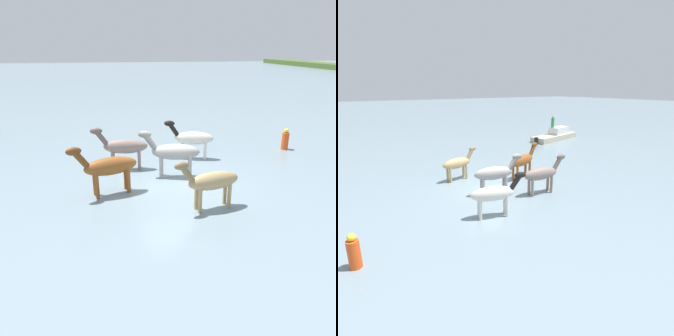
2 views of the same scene
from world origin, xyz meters
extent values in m
plane|color=gray|center=(0.00, 0.00, 0.00)|extent=(208.73, 208.73, 0.00)
ellipsoid|color=#9E9993|center=(-0.61, 0.27, 1.09)|extent=(0.97, 2.05, 0.67)
cylinder|color=#9E9993|center=(-0.57, -0.34, 0.55)|extent=(0.15, 0.15, 1.09)
cylinder|color=#9E9993|center=(-0.89, -0.28, 0.55)|extent=(0.15, 0.15, 1.09)
cylinder|color=#9E9993|center=(-0.34, 0.82, 0.55)|extent=(0.15, 0.15, 1.09)
cylinder|color=#9E9993|center=(-0.65, 0.88, 0.55)|extent=(0.15, 0.15, 1.09)
cylinder|color=slate|center=(-0.82, -0.76, 1.52)|extent=(0.35, 0.64, 0.73)
ellipsoid|color=slate|center=(-0.86, -0.96, 1.82)|extent=(0.33, 0.58, 0.29)
ellipsoid|color=tan|center=(2.39, 0.96, 1.01)|extent=(0.87, 1.89, 0.61)
cylinder|color=tan|center=(2.64, 0.45, 0.50)|extent=(0.13, 0.13, 1.01)
cylinder|color=tan|center=(2.35, 0.40, 0.50)|extent=(0.13, 0.13, 1.01)
cylinder|color=tan|center=(2.43, 1.52, 0.50)|extent=(0.13, 0.13, 1.01)
cylinder|color=tan|center=(2.14, 1.47, 0.50)|extent=(0.13, 0.13, 1.01)
cylinder|color=olive|center=(2.57, 0.01, 1.40)|extent=(0.31, 0.59, 0.67)
ellipsoid|color=olive|center=(2.61, -0.18, 1.68)|extent=(0.30, 0.53, 0.27)
ellipsoid|color=brown|center=(0.63, -2.36, 1.09)|extent=(1.12, 2.06, 0.67)
cylinder|color=brown|center=(0.95, -2.89, 0.55)|extent=(0.15, 0.15, 1.09)
cylinder|color=brown|center=(0.65, -2.98, 0.55)|extent=(0.15, 0.15, 1.09)
cylinder|color=brown|center=(0.62, -1.75, 0.55)|extent=(0.15, 0.15, 1.09)
cylinder|color=brown|center=(0.31, -1.84, 0.55)|extent=(0.15, 0.15, 1.09)
cylinder|color=brown|center=(0.93, -3.37, 1.52)|extent=(0.39, 0.65, 0.73)
ellipsoid|color=brown|center=(0.99, -3.57, 1.82)|extent=(0.37, 0.58, 0.29)
ellipsoid|color=silver|center=(-2.78, 1.59, 1.03)|extent=(1.03, 1.94, 0.63)
cylinder|color=silver|center=(-2.79, 1.01, 0.51)|extent=(0.14, 0.14, 1.03)
cylinder|color=silver|center=(-3.08, 1.09, 0.51)|extent=(0.14, 0.14, 1.03)
cylinder|color=silver|center=(-2.48, 2.09, 0.51)|extent=(0.14, 0.14, 1.03)
cylinder|color=silver|center=(-2.77, 2.17, 0.51)|extent=(0.14, 0.14, 1.03)
cylinder|color=black|center=(-3.05, 0.64, 1.43)|extent=(0.36, 0.61, 0.68)
ellipsoid|color=black|center=(-3.10, 0.45, 1.71)|extent=(0.35, 0.55, 0.27)
ellipsoid|color=gray|center=(-1.87, -1.71, 1.06)|extent=(0.72, 1.96, 0.65)
cylinder|color=gray|center=(-1.76, -2.30, 0.53)|extent=(0.14, 0.14, 1.06)
cylinder|color=gray|center=(-2.07, -2.27, 0.53)|extent=(0.14, 0.14, 1.06)
cylinder|color=gray|center=(-1.66, -1.15, 0.53)|extent=(0.14, 0.14, 1.06)
cylinder|color=gray|center=(-1.97, -1.12, 0.53)|extent=(0.14, 0.14, 1.06)
cylinder|color=#63544C|center=(-1.95, -2.73, 1.48)|extent=(0.27, 0.60, 0.71)
ellipsoid|color=#63544C|center=(-1.97, -2.93, 1.77)|extent=(0.27, 0.54, 0.28)
cube|color=#B7AD93|center=(8.72, -12.43, 0.19)|extent=(2.92, 6.06, 0.68)
cube|color=silver|center=(8.88, -13.11, 0.88)|extent=(1.59, 2.31, 0.70)
cube|color=black|center=(8.03, -9.49, 0.26)|extent=(0.33, 0.30, 0.73)
cylinder|color=#338C4C|center=(8.91, -12.27, 1.70)|extent=(0.32, 0.32, 0.95)
sphere|color=tan|center=(8.91, -12.27, 2.30)|extent=(0.24, 0.24, 0.24)
cylinder|color=#E54C19|center=(-3.44, 6.74, 0.45)|extent=(0.36, 0.36, 0.90)
sphere|color=yellow|center=(-3.44, 6.74, 1.02)|extent=(0.24, 0.24, 0.24)
camera|label=1|loc=(11.83, -2.20, 5.16)|focal=34.72mm
camera|label=2|loc=(-11.79, 6.79, 5.22)|focal=29.26mm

